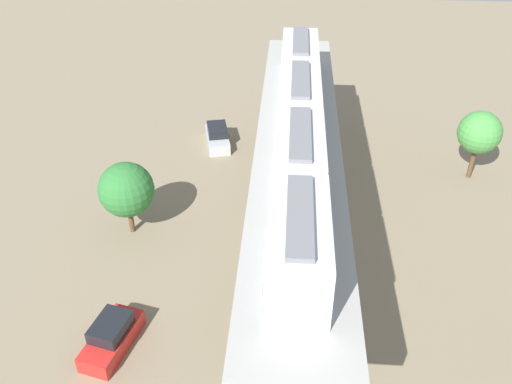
# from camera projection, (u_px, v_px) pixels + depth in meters

# --- Properties ---
(ground_plane) EXTENTS (120.00, 120.00, 0.00)m
(ground_plane) POSITION_uv_depth(u_px,v_px,m) (293.00, 234.00, 38.19)
(ground_plane) COLOR #84755B
(viaduct) EXTENTS (5.20, 35.80, 7.53)m
(viaduct) POSITION_uv_depth(u_px,v_px,m) (297.00, 161.00, 34.86)
(viaduct) COLOR #A8A59E
(viaduct) RESTS_ON ground
(train) EXTENTS (2.64, 27.45, 3.24)m
(train) POSITION_uv_depth(u_px,v_px,m) (299.00, 129.00, 31.73)
(train) COLOR silver
(train) RESTS_ON viaduct
(parked_car_silver) EXTENTS (2.71, 4.50, 1.76)m
(parked_car_silver) POSITION_uv_depth(u_px,v_px,m) (217.00, 137.00, 48.16)
(parked_car_silver) COLOR #B2B5BA
(parked_car_silver) RESTS_ON ground
(parked_car_red) EXTENTS (2.76, 4.51, 1.76)m
(parked_car_red) POSITION_uv_depth(u_px,v_px,m) (112.00, 337.00, 29.72)
(parked_car_red) COLOR red
(parked_car_red) RESTS_ON ground
(tree_near_viaduct) EXTENTS (3.31, 3.31, 5.67)m
(tree_near_viaduct) POSITION_uv_depth(u_px,v_px,m) (480.00, 133.00, 41.97)
(tree_near_viaduct) COLOR brown
(tree_near_viaduct) RESTS_ON ground
(tree_mid_lot) EXTENTS (3.73, 3.73, 5.34)m
(tree_mid_lot) POSITION_uv_depth(u_px,v_px,m) (126.00, 190.00, 36.52)
(tree_mid_lot) COLOR brown
(tree_mid_lot) RESTS_ON ground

